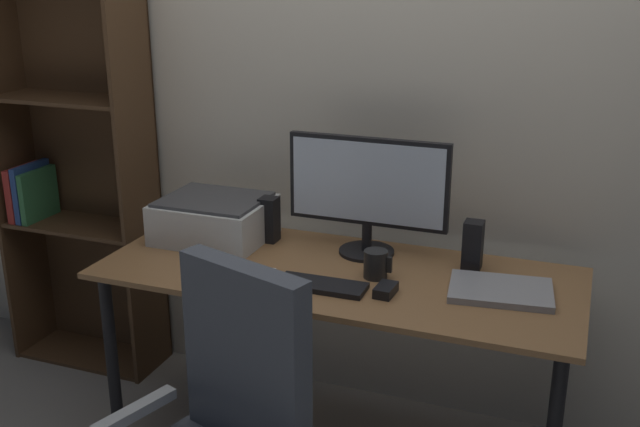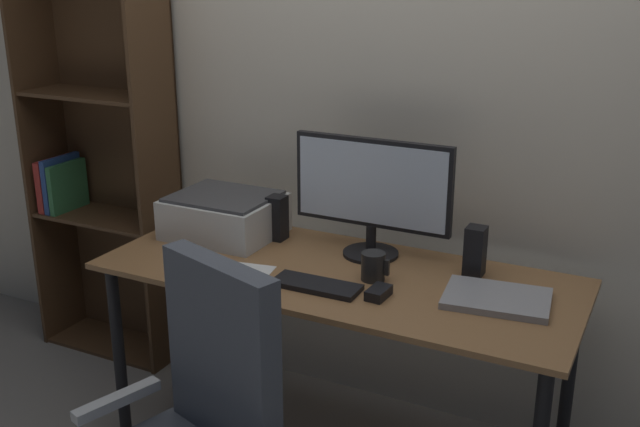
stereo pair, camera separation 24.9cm
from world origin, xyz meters
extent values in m
cube|color=beige|center=(0.00, 0.50, 1.30)|extent=(6.40, 0.10, 2.60)
cube|color=olive|center=(0.00, 0.00, 0.73)|extent=(1.63, 0.67, 0.02)
cylinder|color=black|center=(-0.76, -0.27, 0.36)|extent=(0.04, 0.04, 0.72)
cylinder|color=black|center=(-0.76, 0.27, 0.36)|extent=(0.04, 0.04, 0.72)
cylinder|color=black|center=(0.76, 0.27, 0.36)|extent=(0.04, 0.04, 0.72)
cylinder|color=black|center=(0.04, 0.19, 0.75)|extent=(0.20, 0.20, 0.01)
cylinder|color=black|center=(0.04, 0.19, 0.80)|extent=(0.04, 0.04, 0.10)
cube|color=black|center=(0.04, 0.19, 1.01)|extent=(0.58, 0.03, 0.31)
cube|color=silver|center=(0.04, 0.18, 1.01)|extent=(0.55, 0.01, 0.28)
cube|color=black|center=(0.00, -0.15, 0.75)|extent=(0.29, 0.11, 0.02)
cube|color=black|center=(0.21, -0.13, 0.76)|extent=(0.06, 0.10, 0.03)
cylinder|color=black|center=(0.14, -0.01, 0.79)|extent=(0.08, 0.08, 0.10)
cube|color=black|center=(0.18, -0.01, 0.79)|extent=(0.02, 0.01, 0.05)
cube|color=#99999E|center=(0.55, 0.01, 0.75)|extent=(0.35, 0.27, 0.02)
cube|color=black|center=(-0.34, 0.18, 0.82)|extent=(0.06, 0.07, 0.17)
cube|color=black|center=(0.42, 0.18, 0.82)|extent=(0.06, 0.07, 0.17)
cube|color=silver|center=(-0.54, 0.13, 0.81)|extent=(0.40, 0.34, 0.15)
cube|color=#424244|center=(-0.54, 0.13, 0.90)|extent=(0.37, 0.31, 0.01)
cube|color=white|center=(-0.28, -0.22, 0.74)|extent=(0.26, 0.33, 0.00)
cube|color=#474C56|center=(-0.03, -0.65, 0.75)|extent=(0.40, 0.19, 0.52)
cube|color=#B7BABC|center=(-0.31, -0.76, 0.58)|extent=(0.12, 0.26, 0.03)
cube|color=#4C331E|center=(-1.62, 0.29, 0.92)|extent=(0.02, 0.28, 1.85)
cube|color=#4C331E|center=(-0.97, 0.29, 0.92)|extent=(0.02, 0.28, 1.85)
cube|color=#4C331E|center=(-1.30, 0.43, 0.92)|extent=(0.67, 0.01, 1.85)
cube|color=#4C331E|center=(-1.30, 0.29, 0.01)|extent=(0.63, 0.26, 0.02)
cube|color=#4C331E|center=(-1.30, 0.29, 0.65)|extent=(0.63, 0.26, 0.02)
cube|color=#4C331E|center=(-1.30, 0.29, 1.20)|extent=(0.63, 0.26, 0.02)
cube|color=#B22D28|center=(-1.57, 0.28, 0.77)|extent=(0.03, 0.22, 0.24)
cube|color=#28478C|center=(-1.53, 0.28, 0.78)|extent=(0.03, 0.22, 0.25)
cube|color=#337242|center=(-1.50, 0.28, 0.77)|extent=(0.03, 0.22, 0.22)
camera|label=1|loc=(0.77, -2.21, 1.73)|focal=41.81mm
camera|label=2|loc=(1.00, -2.11, 1.73)|focal=41.81mm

